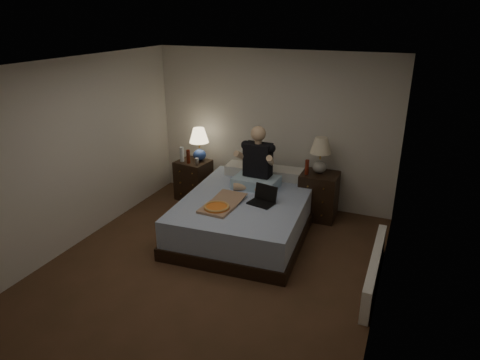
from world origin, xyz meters
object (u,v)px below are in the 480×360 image
at_px(lamp_right, 320,155).
at_px(water_bottle, 182,154).
at_px(nightstand_right, 319,196).
at_px(soda_can, 197,161).
at_px(nightstand_left, 194,180).
at_px(person, 257,158).
at_px(bed, 246,215).
at_px(pizza_box, 217,208).
at_px(lamp_left, 199,144).
at_px(laptop, 261,196).
at_px(beer_bottle_left, 188,157).
at_px(beer_bottle_right, 307,167).
at_px(radiator, 374,269).

xyz_separation_m(lamp_right, water_bottle, (-2.28, -0.22, -0.20)).
relative_size(lamp_right, water_bottle, 2.24).
relative_size(nightstand_right, soda_can, 7.24).
relative_size(nightstand_left, person, 0.72).
relative_size(bed, pizza_box, 2.94).
bearing_deg(person, soda_can, 167.76).
bearing_deg(person, nightstand_right, 32.07).
xyz_separation_m(nightstand_right, person, (-0.85, -0.50, 0.66)).
height_order(lamp_left, laptop, lamp_left).
relative_size(bed, beer_bottle_left, 9.73).
bearing_deg(nightstand_left, soda_can, -29.74).
height_order(water_bottle, soda_can, water_bottle).
distance_m(nightstand_left, beer_bottle_left, 0.47).
bearing_deg(nightstand_left, beer_bottle_right, 7.39).
distance_m(lamp_right, beer_bottle_left, 2.16).
relative_size(soda_can, person, 0.11).
bearing_deg(radiator, nightstand_right, 124.28).
bearing_deg(radiator, bed, 162.11).
distance_m(nightstand_left, lamp_right, 2.23).
bearing_deg(lamp_left, nightstand_right, 0.46).
bearing_deg(lamp_right, water_bottle, -174.39).
xyz_separation_m(soda_can, pizza_box, (0.97, -1.26, -0.12)).
distance_m(beer_bottle_right, pizza_box, 1.63).
relative_size(bed, soda_can, 22.38).
relative_size(nightstand_right, water_bottle, 2.89).
bearing_deg(lamp_left, bed, -36.21).
relative_size(lamp_right, laptop, 1.65).
xyz_separation_m(bed, beer_bottle_right, (0.66, 0.80, 0.56)).
distance_m(bed, lamp_right, 1.45).
distance_m(lamp_left, radiator, 3.51).
relative_size(nightstand_left, beer_bottle_left, 2.93).
height_order(nightstand_left, water_bottle, water_bottle).
relative_size(bed, laptop, 6.58).
bearing_deg(bed, nightstand_right, 42.88).
bearing_deg(beer_bottle_right, water_bottle, -177.69).
bearing_deg(pizza_box, lamp_right, 58.26).
bearing_deg(water_bottle, radiator, -21.69).
xyz_separation_m(bed, water_bottle, (-1.45, 0.72, 0.52)).
distance_m(nightstand_right, radiator, 1.83).
xyz_separation_m(lamp_left, lamp_right, (2.03, 0.06, 0.05)).
distance_m(lamp_right, pizza_box, 1.86).
distance_m(nightstand_left, laptop, 1.86).
distance_m(nightstand_right, water_bottle, 2.35).
bearing_deg(soda_can, bed, -30.95).
bearing_deg(soda_can, beer_bottle_right, 3.33).
xyz_separation_m(nightstand_left, pizza_box, (1.10, -1.35, 0.26)).
bearing_deg(person, beer_bottle_left, 170.01).
relative_size(water_bottle, radiator, 0.16).
bearing_deg(person, pizza_box, -99.68).
xyz_separation_m(nightstand_left, lamp_right, (2.12, 0.15, 0.67)).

